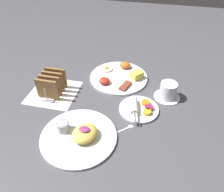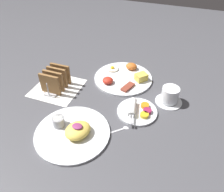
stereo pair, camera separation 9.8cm
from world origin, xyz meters
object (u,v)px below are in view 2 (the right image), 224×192
(plate_breakfast, at_px, (124,77))
(plate_condiments, at_px, (137,111))
(toast_rack, at_px, (56,79))
(plate_foreground, at_px, (73,131))
(coffee_cup, at_px, (170,96))

(plate_breakfast, bearing_deg, plate_condiments, -59.46)
(plate_breakfast, bearing_deg, toast_rack, -146.06)
(plate_breakfast, bearing_deg, plate_foreground, -99.61)
(plate_breakfast, relative_size, plate_condiments, 1.59)
(plate_foreground, xyz_separation_m, coffee_cup, (0.32, 0.32, 0.02))
(toast_rack, bearing_deg, coffee_cup, 9.18)
(plate_foreground, height_order, coffee_cup, coffee_cup)
(plate_foreground, bearing_deg, toast_rack, 132.28)
(toast_rack, relative_size, coffee_cup, 1.23)
(plate_breakfast, xyz_separation_m, toast_rack, (-0.28, -0.19, 0.04))
(plate_breakfast, bearing_deg, coffee_cup, -22.90)
(plate_condiments, bearing_deg, plate_breakfast, 120.54)
(plate_breakfast, distance_m, coffee_cup, 0.27)
(plate_foreground, distance_m, toast_rack, 0.31)
(plate_condiments, distance_m, plate_foreground, 0.28)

